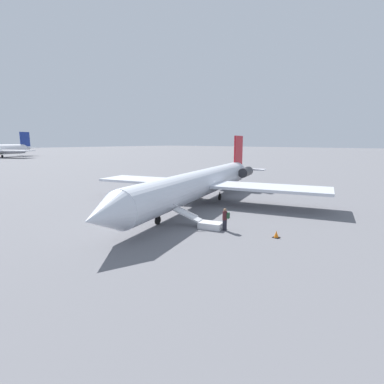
% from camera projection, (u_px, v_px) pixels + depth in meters
% --- Properties ---
extents(ground_plane, '(600.00, 600.00, 0.00)m').
position_uv_depth(ground_plane, '(200.00, 204.00, 32.83)').
color(ground_plane, slate).
extents(airplane_main, '(34.30, 26.63, 7.56)m').
position_uv_depth(airplane_main, '(204.00, 182.00, 33.41)').
color(airplane_main, silver).
rests_on(airplane_main, ground).
extents(boarding_stairs, '(2.12, 4.14, 1.82)m').
position_uv_depth(boarding_stairs, '(206.00, 223.00, 23.60)').
color(boarding_stairs, silver).
rests_on(boarding_stairs, ground).
extents(passenger, '(0.42, 0.56, 1.74)m').
position_uv_depth(passenger, '(225.00, 218.00, 22.80)').
color(passenger, '#23232D').
rests_on(passenger, ground).
extents(traffic_cone_near_stairs, '(0.46, 0.46, 0.50)m').
position_uv_depth(traffic_cone_near_stairs, '(276.00, 234.00, 21.24)').
color(traffic_cone_near_stairs, black).
rests_on(traffic_cone_near_stairs, ground).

